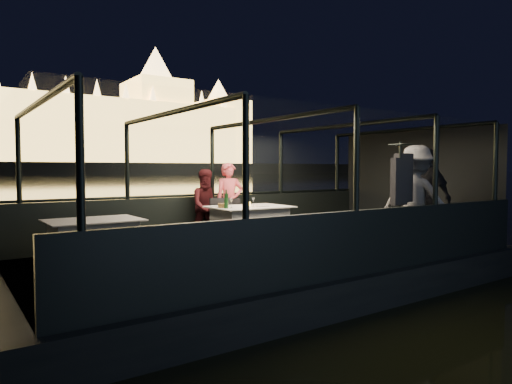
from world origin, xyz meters
TOP-DOWN VIEW (x-y plane):
  - boat_hull at (0.00, 0.00)m, footprint 8.60×4.40m
  - boat_deck at (0.00, 0.00)m, footprint 8.00×4.00m
  - gunwale_port at (0.00, 2.00)m, footprint 8.00×0.08m
  - gunwale_starboard at (0.00, -2.00)m, footprint 8.00×0.08m
  - cabin_glass_port at (0.00, 2.00)m, footprint 8.00×0.02m
  - cabin_glass_starboard at (0.00, -2.00)m, footprint 8.00×0.02m
  - cabin_roof_glass at (0.00, 0.00)m, footprint 8.00×4.00m
  - end_wall_fore at (-4.00, 0.00)m, footprint 0.02×4.00m
  - end_wall_aft at (4.00, 0.00)m, footprint 0.02×4.00m
  - canopy_ribs at (0.00, 0.00)m, footprint 8.00×4.00m
  - dining_table_central at (0.10, 0.75)m, footprint 1.48×1.10m
  - dining_table_aft at (-2.79, 0.65)m, footprint 1.35×0.98m
  - chair_port_left at (-0.18, 1.20)m, footprint 0.48×0.48m
  - chair_port_right at (0.13, 1.31)m, footprint 0.53×0.53m
  - coat_stand at (1.40, -1.63)m, footprint 0.57×0.47m
  - person_woman_coral at (0.19, 1.63)m, footprint 0.65×0.52m
  - person_man_maroon at (-0.32, 1.62)m, footprint 0.81×0.69m
  - passenger_stripe at (2.04, -1.47)m, footprint 0.99×1.36m
  - passenger_dark at (2.73, -1.19)m, footprint 0.67×1.16m
  - wine_bottle at (-0.50, 0.60)m, footprint 0.07×0.07m
  - bread_basket at (-0.47, 0.75)m, footprint 0.25×0.25m
  - amber_candle at (0.10, 0.77)m, footprint 0.07×0.07m
  - plate_near at (0.28, 0.60)m, footprint 0.34×0.34m
  - plate_far at (-0.44, 1.05)m, footprint 0.31×0.31m
  - wine_glass_white at (-0.39, 0.61)m, footprint 0.07×0.07m
  - wine_glass_red at (0.22, 1.05)m, footprint 0.09×0.09m
  - wine_glass_empty at (0.03, 0.53)m, footprint 0.07×0.07m

SIDE VIEW (x-z plane):
  - boat_hull at x=0.00m, z-range -0.50..0.50m
  - boat_deck at x=0.00m, z-range 0.46..0.50m
  - dining_table_central at x=0.10m, z-range 0.50..1.27m
  - dining_table_aft at x=-2.79m, z-range 0.53..1.24m
  - gunwale_port at x=0.00m, z-range 0.50..1.40m
  - gunwale_starboard at x=0.00m, z-range 0.50..1.40m
  - chair_port_left at x=-0.18m, z-range 0.51..1.39m
  - chair_port_right at x=0.13m, z-range 0.52..1.38m
  - person_woman_coral at x=0.19m, z-range 0.46..2.04m
  - person_man_maroon at x=-0.32m, z-range 0.52..1.98m
  - plate_near at x=0.28m, z-range 1.26..1.28m
  - plate_far at x=-0.44m, z-range 1.27..1.28m
  - bread_basket at x=-0.47m, z-range 1.27..1.34m
  - amber_candle at x=0.10m, z-range 1.26..1.35m
  - passenger_stripe at x=2.04m, z-range 0.41..2.29m
  - passenger_dark at x=2.73m, z-range 0.42..2.28m
  - wine_glass_white at x=-0.39m, z-range 1.27..1.45m
  - wine_glass_red at x=0.22m, z-range 1.25..1.47m
  - wine_glass_empty at x=0.03m, z-range 1.27..1.45m
  - coat_stand at x=1.40m, z-range 0.45..2.35m
  - wine_bottle at x=-0.50m, z-range 1.25..1.58m
  - end_wall_fore at x=-4.00m, z-range 0.50..2.80m
  - end_wall_aft at x=4.00m, z-range 0.50..2.80m
  - canopy_ribs at x=0.00m, z-range 0.50..2.80m
  - cabin_glass_port at x=0.00m, z-range 1.40..2.80m
  - cabin_glass_starboard at x=0.00m, z-range 1.40..2.80m
  - cabin_roof_glass at x=0.00m, z-range 2.79..2.81m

